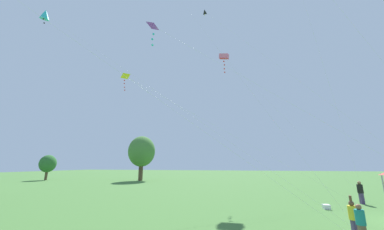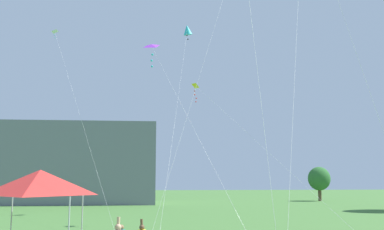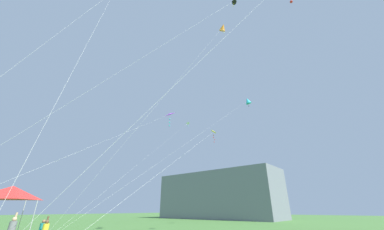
# 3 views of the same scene
# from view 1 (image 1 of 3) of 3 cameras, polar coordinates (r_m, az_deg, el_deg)

# --- Properties ---
(tree_far_centre) EXTENTS (6.04, 5.43, 9.11)m
(tree_far_centre) POSITION_cam_1_polar(r_m,az_deg,el_deg) (46.90, -13.26, -9.46)
(tree_far_centre) COLOR brown
(tree_far_centre) RESTS_ON ground
(tree_far_left) EXTENTS (3.46, 3.11, 5.22)m
(tree_far_left) POSITION_cam_1_polar(r_m,az_deg,el_deg) (56.33, -34.05, -10.72)
(tree_far_left) COLOR brown
(tree_far_left) RESTS_ON ground
(cooler_box) EXTENTS (0.56, 0.44, 0.32)m
(cooler_box) POSITION_cam_1_polar(r_m,az_deg,el_deg) (19.89, 32.20, -20.00)
(cooler_box) COLOR white
(cooler_box) RESTS_ON ground
(person_teal_shirt) EXTENTS (0.37, 0.37, 1.56)m
(person_teal_shirt) POSITION_cam_1_polar(r_m,az_deg,el_deg) (12.31, 38.36, -21.52)
(person_teal_shirt) COLOR brown
(person_teal_shirt) RESTS_ON ground
(person_yellow_shirt) EXTENTS (0.37, 0.37, 1.79)m
(person_yellow_shirt) POSITION_cam_1_polar(r_m,az_deg,el_deg) (13.16, 37.10, -20.82)
(person_yellow_shirt) COLOR #473860
(person_yellow_shirt) RESTS_ON ground
(person_black_shirt) EXTENTS (0.43, 0.43, 1.83)m
(person_black_shirt) POSITION_cam_1_polar(r_m,az_deg,el_deg) (23.82, 38.30, -15.74)
(person_black_shirt) COLOR #473860
(person_black_shirt) RESTS_ON ground
(kite_yellow_delta_1) EXTENTS (5.85, 19.26, 11.20)m
(kite_yellow_delta_1) POSITION_cam_1_polar(r_m,az_deg,el_deg) (20.15, -16.46, 9.23)
(kite_yellow_delta_1) COLOR silver
(kite_yellow_delta_1) RESTS_ON ground
(kite_purple_delta_2) EXTENTS (4.27, 19.76, 13.26)m
(kite_purple_delta_2) POSITION_cam_1_polar(r_m,az_deg,el_deg) (16.60, -9.85, 22.09)
(kite_purple_delta_2) COLOR silver
(kite_purple_delta_2) RESTS_ON ground
(kite_pink_box_3) EXTENTS (7.43, 12.66, 18.93)m
(kite_pink_box_3) POSITION_cam_1_polar(r_m,az_deg,el_deg) (32.10, 8.55, 15.07)
(kite_pink_box_3) COLOR silver
(kite_pink_box_3) RESTS_ON ground
(kite_black_diamond_4) EXTENTS (7.64, 17.03, 22.40)m
(kite_black_diamond_4) POSITION_cam_1_polar(r_m,az_deg,el_deg) (29.85, 3.60, 25.65)
(kite_black_diamond_4) COLOR silver
(kite_black_diamond_4) RESTS_ON ground
(kite_cyan_diamond_7) EXTENTS (4.03, 26.62, 20.12)m
(kite_cyan_diamond_7) POSITION_cam_1_polar(r_m,az_deg,el_deg) (30.81, -34.52, 21.20)
(kite_cyan_diamond_7) COLOR silver
(kite_cyan_diamond_7) RESTS_ON ground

